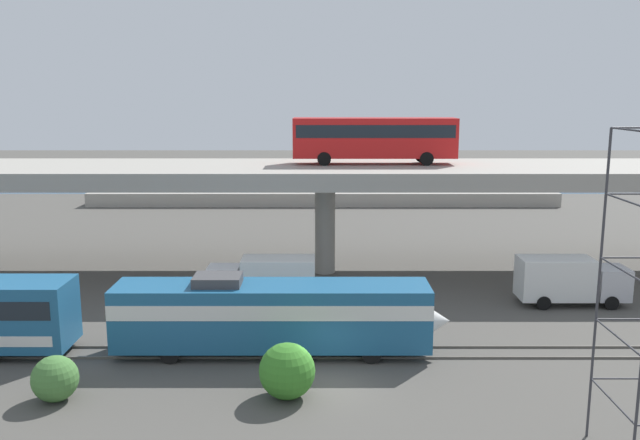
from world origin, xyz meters
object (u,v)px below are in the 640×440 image
at_px(service_truck_east, 264,280).
at_px(parked_car_2, 299,183).
at_px(service_truck_west, 568,279).
at_px(parked_car_3, 402,181).
at_px(transit_bus_on_overpass, 373,136).
at_px(parked_car_1, 475,179).
at_px(parked_car_4, 242,180).
at_px(train_locomotive, 287,313).
at_px(parked_car_0, 472,181).

bearing_deg(service_truck_east, parked_car_2, -91.39).
height_order(service_truck_west, parked_car_3, parked_car_3).
height_order(transit_bus_on_overpass, parked_car_1, transit_bus_on_overpass).
relative_size(parked_car_2, parked_car_4, 0.89).
distance_m(train_locomotive, service_truck_west, 19.26).
bearing_deg(service_truck_east, parked_car_0, -118.12).
bearing_deg(parked_car_4, service_truck_west, -59.49).
relative_size(train_locomotive, service_truck_west, 2.52).
distance_m(parked_car_1, parked_car_4, 30.01).
bearing_deg(parked_car_1, parked_car_3, -166.13).
xyz_separation_m(transit_bus_on_overpass, parked_car_4, (-13.78, 34.58, -7.74)).
distance_m(train_locomotive, service_truck_east, 8.41).
relative_size(service_truck_east, parked_car_0, 1.60).
height_order(parked_car_0, parked_car_4, same).
height_order(train_locomotive, parked_car_3, train_locomotive).
bearing_deg(train_locomotive, parked_car_1, 67.66).
bearing_deg(train_locomotive, parked_car_3, 76.65).
bearing_deg(service_truck_east, service_truck_west, -180.00).
relative_size(service_truck_west, parked_car_1, 1.69).
height_order(train_locomotive, parked_car_2, train_locomotive).
height_order(service_truck_east, parked_car_2, parked_car_2).
distance_m(service_truck_west, parked_car_1, 45.20).
relative_size(train_locomotive, parked_car_3, 4.08).
xyz_separation_m(train_locomotive, service_truck_west, (17.43, 8.19, -0.55)).
height_order(parked_car_2, parked_car_3, same).
bearing_deg(service_truck_west, service_truck_east, 180.00).
bearing_deg(service_truck_east, transit_bus_on_overpass, -130.60).
xyz_separation_m(parked_car_0, parked_car_3, (-8.89, -0.09, -0.00)).
bearing_deg(parked_car_3, parked_car_0, -179.40).
bearing_deg(train_locomotive, parked_car_4, 98.95).
bearing_deg(service_truck_west, train_locomotive, -154.84).
distance_m(parked_car_2, parked_car_3, 12.97).
relative_size(train_locomotive, parked_car_4, 3.73).
relative_size(train_locomotive, parked_car_2, 4.20).
relative_size(parked_car_0, parked_car_4, 0.93).
bearing_deg(parked_car_4, train_locomotive, -81.05).
xyz_separation_m(parked_car_1, parked_car_4, (-29.96, -1.62, 0.00)).
xyz_separation_m(transit_bus_on_overpass, parked_car_3, (6.38, 33.78, -7.74)).
xyz_separation_m(service_truck_east, parked_car_1, (23.71, 44.98, 0.75)).
xyz_separation_m(service_truck_east, parked_car_3, (13.90, 42.56, 0.75)).
relative_size(transit_bus_on_overpass, parked_car_2, 2.94).
xyz_separation_m(transit_bus_on_overpass, parked_car_0, (15.28, 33.88, -7.74)).
bearing_deg(parked_car_3, parked_car_2, 6.10).
relative_size(service_truck_east, parked_car_2, 1.67).
height_order(train_locomotive, service_truck_east, train_locomotive).
distance_m(parked_car_0, parked_car_1, 2.50).
bearing_deg(transit_bus_on_overpass, train_locomotive, 71.55).
xyz_separation_m(transit_bus_on_overpass, parked_car_2, (-6.52, 32.41, -7.74)).
xyz_separation_m(train_locomotive, parked_car_2, (-0.86, 49.36, 0.19)).
relative_size(parked_car_3, parked_car_4, 0.92).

